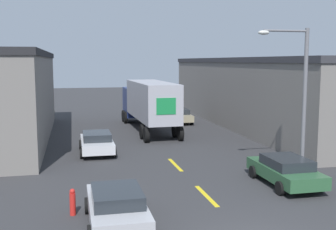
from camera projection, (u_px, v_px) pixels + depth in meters
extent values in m
cube|color=yellow|center=(206.00, 196.00, 17.77)|extent=(0.20, 2.86, 0.01)
cube|color=yellow|center=(175.00, 165.00, 23.08)|extent=(0.20, 2.86, 0.01)
cube|color=slate|center=(268.00, 94.00, 37.35)|extent=(8.71, 29.72, 5.54)
cube|color=#333338|center=(269.00, 60.00, 36.97)|extent=(8.91, 29.92, 0.40)
cube|color=navy|center=(137.00, 102.00, 39.29)|extent=(2.43, 2.89, 2.66)
cube|color=#A8A8B2|center=(152.00, 100.00, 33.08)|extent=(2.73, 9.37, 2.85)
cube|color=#198442|center=(166.00, 106.00, 28.59)|extent=(1.37, 0.07, 1.14)
cylinder|color=black|center=(150.00, 115.00, 40.10)|extent=(0.31, 1.08, 1.08)
cylinder|color=black|center=(124.00, 116.00, 39.49)|extent=(0.31, 1.08, 1.08)
cylinder|color=black|center=(152.00, 117.00, 39.02)|extent=(0.31, 1.08, 1.08)
cylinder|color=black|center=(126.00, 117.00, 38.41)|extent=(0.31, 1.08, 1.08)
cylinder|color=black|center=(175.00, 130.00, 31.29)|extent=(0.31, 1.08, 1.08)
cylinder|color=black|center=(142.00, 132.00, 30.68)|extent=(0.31, 1.08, 1.08)
cylinder|color=black|center=(180.00, 133.00, 29.94)|extent=(0.31, 1.08, 1.08)
cylinder|color=black|center=(146.00, 135.00, 29.33)|extent=(0.31, 1.08, 1.08)
cube|color=tan|center=(178.00, 116.00, 38.77)|extent=(1.88, 4.39, 0.57)
cube|color=#23282D|center=(178.00, 111.00, 38.58)|extent=(1.66, 2.28, 0.44)
cylinder|color=black|center=(184.00, 117.00, 40.33)|extent=(0.22, 0.61, 0.61)
cylinder|color=black|center=(165.00, 118.00, 39.91)|extent=(0.22, 0.61, 0.61)
cylinder|color=black|center=(192.00, 121.00, 37.69)|extent=(0.22, 0.61, 0.61)
cylinder|color=black|center=(171.00, 122.00, 37.28)|extent=(0.22, 0.61, 0.61)
cube|color=#B2B2B7|center=(117.00, 209.00, 14.55)|extent=(1.88, 4.39, 0.57)
cube|color=#23282D|center=(117.00, 196.00, 14.35)|extent=(1.66, 2.28, 0.44)
cylinder|color=black|center=(138.00, 202.00, 16.11)|extent=(0.22, 0.61, 0.61)
cylinder|color=black|center=(88.00, 205.00, 15.69)|extent=(0.22, 0.61, 0.61)
cylinder|color=black|center=(151.00, 229.00, 13.47)|extent=(0.22, 0.61, 0.61)
cube|color=#2D5B38|center=(285.00, 172.00, 19.31)|extent=(1.88, 4.39, 0.57)
cube|color=#23282D|center=(287.00, 162.00, 19.12)|extent=(1.66, 2.28, 0.44)
cylinder|color=black|center=(289.00, 170.00, 20.87)|extent=(0.22, 0.61, 0.61)
cylinder|color=black|center=(253.00, 172.00, 20.45)|extent=(0.22, 0.61, 0.61)
cylinder|color=black|center=(320.00, 185.00, 18.24)|extent=(0.22, 0.61, 0.61)
cylinder|color=black|center=(280.00, 188.00, 17.82)|extent=(0.22, 0.61, 0.61)
cube|color=silver|center=(97.00, 144.00, 25.97)|extent=(1.88, 4.39, 0.57)
cube|color=#23282D|center=(97.00, 136.00, 25.78)|extent=(1.66, 2.28, 0.44)
cylinder|color=black|center=(110.00, 143.00, 27.53)|extent=(0.22, 0.61, 0.61)
cylinder|color=black|center=(81.00, 145.00, 27.12)|extent=(0.22, 0.61, 0.61)
cylinder|color=black|center=(114.00, 152.00, 24.90)|extent=(0.22, 0.61, 0.61)
cylinder|color=black|center=(82.00, 154.00, 24.49)|extent=(0.22, 0.61, 0.61)
cylinder|color=slate|center=(304.00, 103.00, 20.77)|extent=(0.20, 0.20, 7.24)
cylinder|color=slate|center=(286.00, 31.00, 20.07)|extent=(2.28, 0.11, 0.11)
ellipsoid|color=silver|center=(264.00, 33.00, 19.83)|extent=(0.56, 0.32, 0.22)
cylinder|color=red|center=(73.00, 204.00, 15.49)|extent=(0.22, 0.22, 0.85)
sphere|color=red|center=(72.00, 191.00, 15.43)|extent=(0.20, 0.20, 0.20)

